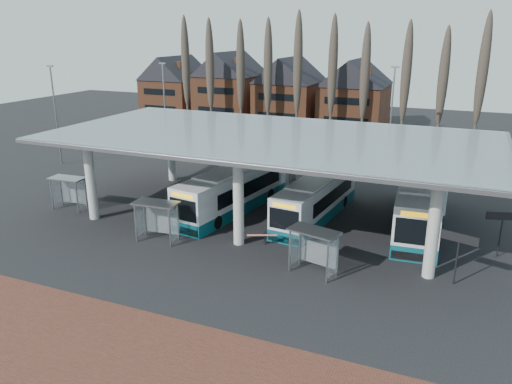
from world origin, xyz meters
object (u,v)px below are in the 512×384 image
at_px(bus_2, 317,199).
at_px(bus_3, 418,202).
at_px(shelter_1, 157,212).
at_px(shelter_2, 315,241).
at_px(bus_1, 234,190).
at_px(shelter_0, 69,186).

xyz_separation_m(bus_2, bus_3, (7.17, 1.38, 0.23)).
height_order(shelter_1, shelter_2, shelter_1).
xyz_separation_m(shelter_1, shelter_2, (11.01, -0.49, -0.03)).
bearing_deg(bus_2, shelter_2, -68.93).
bearing_deg(shelter_2, shelter_1, -168.67).
relative_size(bus_3, shelter_1, 4.36).
height_order(bus_2, bus_3, bus_3).
xyz_separation_m(bus_1, shelter_1, (-2.13, -7.41, 0.39)).
height_order(bus_1, shelter_2, bus_1).
bearing_deg(shelter_1, bus_2, 39.76).
xyz_separation_m(shelter_0, shelter_2, (20.98, -3.12, 0.09)).
distance_m(bus_3, shelter_1, 18.47).
bearing_deg(bus_1, shelter_1, -97.22).
distance_m(bus_3, shelter_0, 26.64).
distance_m(shelter_1, shelter_2, 11.02).
bearing_deg(shelter_1, bus_1, 69.55).
distance_m(bus_1, bus_2, 6.49).
height_order(bus_3, shelter_0, bus_3).
bearing_deg(shelter_2, shelter_0, -174.61).
relative_size(bus_2, bus_3, 0.87).
bearing_deg(bus_1, shelter_0, -149.63).
relative_size(bus_3, shelter_0, 4.64).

